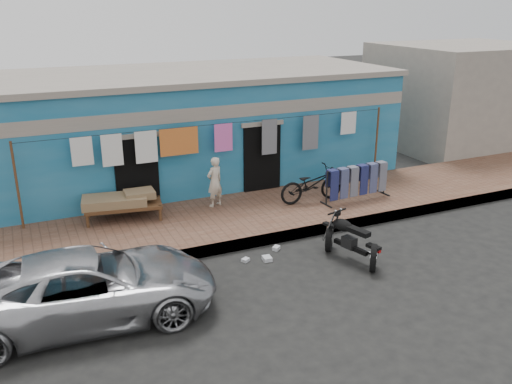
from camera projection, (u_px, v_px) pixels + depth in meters
name	position (u px, v px, depth m)	size (l,w,h in m)	color
ground	(296.00, 274.00, 11.13)	(80.00, 80.00, 0.00)	black
sidewalk	(240.00, 218.00, 13.66)	(28.00, 3.00, 0.25)	brown
curb	(264.00, 240.00, 12.42)	(28.00, 0.10, 0.25)	gray
building	(189.00, 126.00, 16.57)	(12.20, 5.20, 3.36)	#1A6793
neighbor_right	(463.00, 95.00, 20.78)	(6.00, 5.00, 3.80)	#9E9384
clothesline	(215.00, 143.00, 14.12)	(10.06, 0.06, 2.10)	brown
car	(88.00, 286.00, 9.39)	(2.06, 4.53, 1.28)	#BCBCC1
seated_person	(215.00, 182.00, 13.94)	(0.47, 0.32, 1.32)	beige
bicycle	(312.00, 180.00, 14.29)	(0.63, 1.80, 1.16)	black
motorcycle	(351.00, 239.00, 11.56)	(0.94, 1.66, 1.02)	black
charpoy	(124.00, 206.00, 13.21)	(2.05, 1.22, 0.65)	brown
jeans_rack	(357.00, 182.00, 14.45)	(2.05, 0.54, 0.98)	black
litter_a	(246.00, 260.00, 11.66)	(0.16, 0.12, 0.07)	silver
litter_b	(276.00, 248.00, 12.20)	(0.17, 0.13, 0.09)	silver
litter_c	(267.00, 259.00, 11.70)	(0.22, 0.18, 0.09)	silver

